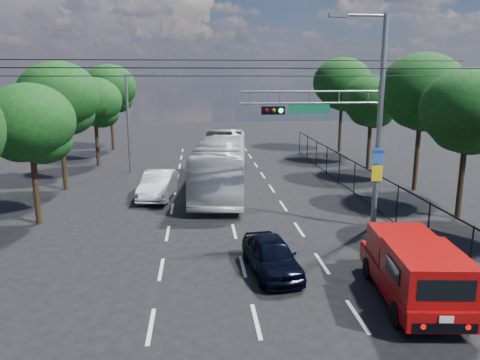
{
  "coord_description": "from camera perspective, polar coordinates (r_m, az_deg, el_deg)",
  "views": [
    {
      "loc": [
        -1.59,
        -12.16,
        6.91
      ],
      "look_at": [
        0.1,
        6.18,
        2.8
      ],
      "focal_mm": 35.0,
      "sensor_mm": 36.0,
      "label": 1
    }
  ],
  "objects": [
    {
      "name": "red_pickup",
      "position": [
        15.64,
        20.39,
        -10.1
      ],
      "size": [
        2.56,
        5.65,
        2.04
      ],
      "color": "black",
      "rests_on": "ground"
    },
    {
      "name": "fence_right",
      "position": [
        26.67,
        15.04,
        -0.59
      ],
      "size": [
        0.06,
        34.03,
        2.0
      ],
      "color": "black",
      "rests_on": "ground"
    },
    {
      "name": "white_bus",
      "position": [
        28.42,
        -2.3,
        1.97
      ],
      "size": [
        4.06,
        12.26,
        3.35
      ],
      "primitive_type": "imported",
      "rotation": [
        0.0,
        0.0,
        -0.1
      ],
      "color": "silver",
      "rests_on": "ground"
    },
    {
      "name": "lane_markings",
      "position": [
        27.1,
        -1.72,
        -2.18
      ],
      "size": [
        6.12,
        38.0,
        0.01
      ],
      "color": "beige",
      "rests_on": "ground"
    },
    {
      "name": "tree_left_e",
      "position": [
        45.91,
        -15.54,
        10.42
      ],
      "size": [
        4.92,
        4.92,
        7.99
      ],
      "color": "black",
      "rests_on": "ground"
    },
    {
      "name": "tree_right_c",
      "position": [
        30.33,
        21.29,
        9.52
      ],
      "size": [
        5.1,
        5.1,
        8.29
      ],
      "color": "black",
      "rests_on": "ground"
    },
    {
      "name": "tree_right_d",
      "position": [
        36.63,
        15.75,
        8.91
      ],
      "size": [
        4.32,
        4.32,
        7.02
      ],
      "color": "black",
      "rests_on": "ground"
    },
    {
      "name": "signal_mast",
      "position": [
        21.36,
        13.66,
        7.75
      ],
      "size": [
        6.43,
        0.39,
        9.5
      ],
      "color": "slate",
      "rests_on": "ground"
    },
    {
      "name": "tree_left_b",
      "position": [
        23.56,
        -24.16,
        5.82
      ],
      "size": [
        4.08,
        4.08,
        6.63
      ],
      "color": "black",
      "rests_on": "ground"
    },
    {
      "name": "tree_left_c",
      "position": [
        30.35,
        -21.18,
        8.89
      ],
      "size": [
        4.8,
        4.8,
        7.8
      ],
      "color": "black",
      "rests_on": "ground"
    },
    {
      "name": "tree_right_b",
      "position": [
        24.82,
        26.03,
        7.04
      ],
      "size": [
        4.5,
        4.5,
        7.31
      ],
      "color": "black",
      "rests_on": "ground"
    },
    {
      "name": "streetlight_left",
      "position": [
        34.62,
        -13.22,
        7.34
      ],
      "size": [
        2.09,
        0.22,
        7.08
      ],
      "color": "slate",
      "rests_on": "ground"
    },
    {
      "name": "ground",
      "position": [
        14.08,
        1.99,
        -16.83
      ],
      "size": [
        120.0,
        120.0,
        0.0
      ],
      "primitive_type": "plane",
      "color": "black",
      "rests_on": "ground"
    },
    {
      "name": "white_van",
      "position": [
        27.39,
        -9.94,
        -0.57
      ],
      "size": [
        2.15,
        4.79,
        1.53
      ],
      "primitive_type": "imported",
      "rotation": [
        0.0,
        0.0,
        -0.12
      ],
      "color": "white",
      "rests_on": "ground"
    },
    {
      "name": "navy_hatchback",
      "position": [
        16.92,
        3.86,
        -9.15
      ],
      "size": [
        2.03,
        4.0,
        1.3
      ],
      "primitive_type": "imported",
      "rotation": [
        0.0,
        0.0,
        0.13
      ],
      "color": "black",
      "rests_on": "ground"
    },
    {
      "name": "tree_left_d",
      "position": [
        38.05,
        -17.27,
        8.73
      ],
      "size": [
        4.2,
        4.2,
        6.83
      ],
      "color": "black",
      "rests_on": "ground"
    },
    {
      "name": "tree_right_e",
      "position": [
        44.21,
        12.36,
        11.04
      ],
      "size": [
        5.28,
        5.28,
        8.58
      ],
      "color": "black",
      "rests_on": "ground"
    },
    {
      "name": "utility_wires",
      "position": [
        21.06,
        -0.96,
        13.46
      ],
      "size": [
        22.0,
        5.04,
        0.74
      ],
      "color": "black",
      "rests_on": "ground"
    }
  ]
}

